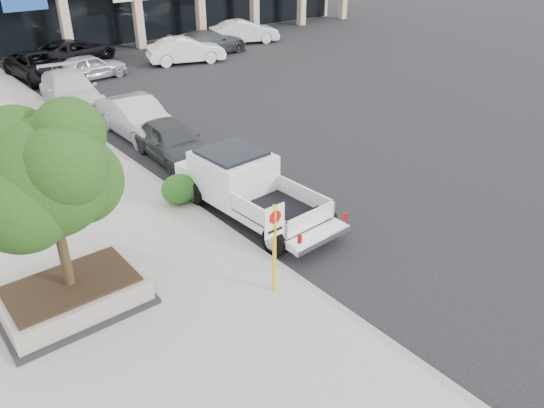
{
  "coord_description": "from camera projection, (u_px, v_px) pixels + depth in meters",
  "views": [
    {
      "loc": [
        -8.76,
        -8.21,
        7.95
      ],
      "look_at": [
        -0.9,
        1.5,
        1.24
      ],
      "focal_mm": 35.0,
      "sensor_mm": 36.0,
      "label": 1
    }
  ],
  "objects": [
    {
      "name": "no_parking_sign",
      "position": [
        274.0,
        237.0,
        11.95
      ],
      "size": [
        0.55,
        0.09,
        2.3
      ],
      "color": "yellow",
      "rests_on": "sidewalk"
    },
    {
      "name": "lot_car_e",
      "position": [
        196.0,
        41.0,
        35.87
      ],
      "size": [
        4.37,
        2.68,
        1.39
      ],
      "primitive_type": "imported",
      "rotation": [
        0.0,
        0.0,
        1.84
      ],
      "color": "#9FA0A7",
      "rests_on": "ground"
    },
    {
      "name": "curb",
      "position": [
        171.0,
        191.0,
        17.46
      ],
      "size": [
        0.2,
        52.0,
        0.15
      ],
      "primitive_type": "cube",
      "color": "gray",
      "rests_on": "ground"
    },
    {
      "name": "lot_car_d",
      "position": [
        73.0,
        52.0,
        32.41
      ],
      "size": [
        6.28,
        4.58,
        1.59
      ],
      "primitive_type": "imported",
      "rotation": [
        0.0,
        0.0,
        1.96
      ],
      "color": "black",
      "rests_on": "ground"
    },
    {
      "name": "lot_car_b",
      "position": [
        186.0,
        50.0,
        32.97
      ],
      "size": [
        5.03,
        2.99,
        1.57
      ],
      "primitive_type": "imported",
      "rotation": [
        0.0,
        0.0,
        1.27
      ],
      "color": "silver",
      "rests_on": "ground"
    },
    {
      "name": "lot_car_c",
      "position": [
        209.0,
        42.0,
        35.07
      ],
      "size": [
        5.58,
        2.68,
        1.57
      ],
      "primitive_type": "imported",
      "rotation": [
        0.0,
        0.0,
        1.66
      ],
      "color": "#323538",
      "rests_on": "ground"
    },
    {
      "name": "planter",
      "position": [
        73.0,
        296.0,
        11.94
      ],
      "size": [
        3.2,
        2.2,
        0.68
      ],
      "color": "black",
      "rests_on": "sidewalk"
    },
    {
      "name": "lot_car_f",
      "position": [
        244.0,
        32.0,
        38.33
      ],
      "size": [
        5.17,
        3.19,
        1.61
      ],
      "primitive_type": "imported",
      "rotation": [
        0.0,
        0.0,
        1.24
      ],
      "color": "silver",
      "rests_on": "ground"
    },
    {
      "name": "planter_tree",
      "position": [
        51.0,
        174.0,
        10.73
      ],
      "size": [
        2.9,
        2.55,
        4.0
      ],
      "color": "black",
      "rests_on": "planter"
    },
    {
      "name": "ground",
      "position": [
        333.0,
        255.0,
        14.24
      ],
      "size": [
        120.0,
        120.0,
        0.0
      ],
      "primitive_type": "plane",
      "color": "black",
      "rests_on": "ground"
    },
    {
      "name": "pickup_truck",
      "position": [
        255.0,
        190.0,
        15.65
      ],
      "size": [
        2.44,
        5.91,
        1.83
      ],
      "primitive_type": null,
      "rotation": [
        0.0,
        0.0,
        0.05
      ],
      "color": "white",
      "rests_on": "ground"
    },
    {
      "name": "lot_car_a",
      "position": [
        90.0,
        67.0,
        29.59
      ],
      "size": [
        4.27,
        2.09,
        1.4
      ],
      "primitive_type": "imported",
      "rotation": [
        0.0,
        0.0,
        1.68
      ],
      "color": "#A8AAB0",
      "rests_on": "ground"
    },
    {
      "name": "curb_car_b",
      "position": [
        137.0,
        118.0,
        21.71
      ],
      "size": [
        1.69,
        4.77,
        1.57
      ],
      "primitive_type": "imported",
      "rotation": [
        0.0,
        0.0,
        0.01
      ],
      "color": "#A7A9AF",
      "rests_on": "ground"
    },
    {
      "name": "curb_car_a",
      "position": [
        172.0,
        141.0,
        19.61
      ],
      "size": [
        1.97,
        4.39,
        1.47
      ],
      "primitive_type": "imported",
      "rotation": [
        0.0,
        0.0,
        -0.06
      ],
      "color": "#313336",
      "rests_on": "ground"
    },
    {
      "name": "curb_car_d",
      "position": [
        40.0,
        66.0,
        29.52
      ],
      "size": [
        2.94,
        5.66,
        1.52
      ],
      "primitive_type": "imported",
      "rotation": [
        0.0,
        0.0,
        0.08
      ],
      "color": "black",
      "rests_on": "ground"
    },
    {
      "name": "sidewalk",
      "position": [
        50.0,
        230.0,
        15.27
      ],
      "size": [
        8.0,
        52.0,
        0.15
      ],
      "primitive_type": "cube",
      "color": "gray",
      "rests_on": "ground"
    },
    {
      "name": "hedge",
      "position": [
        179.0,
        189.0,
        16.35
      ],
      "size": [
        1.1,
        0.99,
        0.93
      ],
      "primitive_type": "ellipsoid",
      "color": "#1D4513",
      "rests_on": "sidewalk"
    },
    {
      "name": "curb_car_c",
      "position": [
        71.0,
        90.0,
        25.15
      ],
      "size": [
        2.99,
        5.8,
        1.61
      ],
      "primitive_type": "imported",
      "rotation": [
        0.0,
        0.0,
        -0.14
      ],
      "color": "silver",
      "rests_on": "ground"
    }
  ]
}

